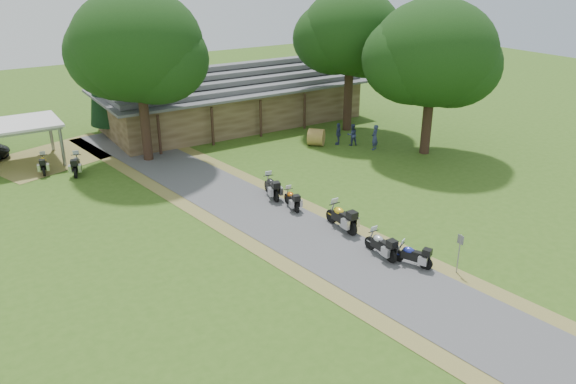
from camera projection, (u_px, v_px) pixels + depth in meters
ground at (364, 268)px, 24.69m from camera, size 120.00×120.00×0.00m
driveway at (304, 236)px, 27.56m from camera, size 51.95×51.95×0.00m
lodge at (233, 93)px, 45.39m from camera, size 21.40×9.40×4.90m
carport at (9, 145)px, 36.34m from camera, size 6.47×4.32×2.79m
motorcycle_row_a at (412, 254)px, 24.67m from camera, size 1.20×1.74×1.14m
motorcycle_row_b at (381, 243)px, 25.45m from camera, size 0.62×1.85×1.26m
motorcycle_row_c at (341, 216)px, 27.97m from camera, size 0.68×2.09×1.43m
motorcycle_row_d at (292, 198)px, 30.37m from camera, size 0.84×1.74×1.14m
motorcycle_row_e at (272, 186)px, 31.77m from camera, size 1.05×2.06×1.34m
motorcycle_carport_a at (43, 163)px, 35.44m from camera, size 0.94×1.86×1.22m
motorcycle_carport_b at (76, 164)px, 35.19m from camera, size 1.23×2.04×1.33m
person_a at (375, 135)px, 39.46m from camera, size 0.73×0.66×2.12m
person_b at (352, 133)px, 40.46m from camera, size 0.60×0.50×1.86m
person_c at (338, 132)px, 40.66m from camera, size 0.64×0.65×1.87m
hay_bale at (316, 137)px, 40.58m from camera, size 1.65×1.65×1.22m
sign_post at (459, 254)px, 23.96m from camera, size 0.33×0.06×1.84m
oak_lodge_left at (140, 69)px, 35.53m from camera, size 8.27×8.27×12.19m
oak_lodge_right at (350, 52)px, 42.18m from camera, size 7.44×7.44×12.13m
oak_driveway at (432, 73)px, 37.07m from camera, size 8.24×8.24×11.10m
cedar_near at (105, 48)px, 40.78m from camera, size 3.44×3.44×13.10m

